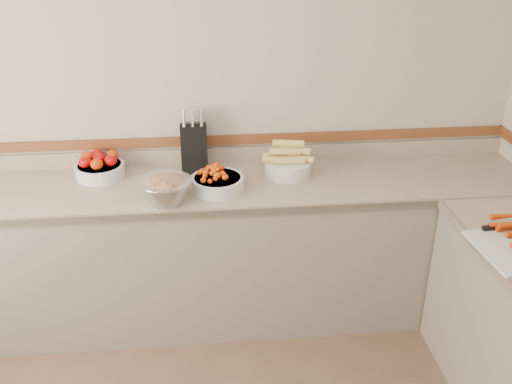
{
  "coord_description": "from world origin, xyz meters",
  "views": [
    {
      "loc": [
        0.09,
        -1.29,
        2.31
      ],
      "look_at": [
        0.35,
        1.35,
        1.0
      ],
      "focal_mm": 40.0,
      "sensor_mm": 36.0,
      "label": 1
    }
  ],
  "objects": [
    {
      "name": "counter_back",
      "position": [
        0.0,
        1.68,
        0.45
      ],
      "size": [
        4.0,
        0.65,
        1.08
      ],
      "color": "gray",
      "rests_on": "ground_plane"
    },
    {
      "name": "knife_block",
      "position": [
        0.03,
        1.9,
        1.05
      ],
      "size": [
        0.16,
        0.19,
        0.38
      ],
      "color": "black",
      "rests_on": "counter_back"
    },
    {
      "name": "rhubarb_bowl",
      "position": [
        -0.12,
        1.47,
        0.98
      ],
      "size": [
        0.29,
        0.29,
        0.16
      ],
      "color": "#B2B2BA",
      "rests_on": "counter_back"
    },
    {
      "name": "corn_bowl",
      "position": [
        0.58,
        1.78,
        0.97
      ],
      "size": [
        0.31,
        0.28,
        0.21
      ],
      "color": "silver",
      "rests_on": "counter_back"
    },
    {
      "name": "tomato_bowl",
      "position": [
        -0.53,
        1.85,
        0.96
      ],
      "size": [
        0.29,
        0.29,
        0.14
      ],
      "color": "silver",
      "rests_on": "counter_back"
    },
    {
      "name": "back_wall",
      "position": [
        0.0,
        2.0,
        1.3
      ],
      "size": [
        4.0,
        0.0,
        4.0
      ],
      "primitive_type": "plane",
      "rotation": [
        1.57,
        0.0,
        0.0
      ],
      "color": "#B2A893",
      "rests_on": "ground_plane"
    },
    {
      "name": "cherry_tomato_bowl",
      "position": [
        0.16,
        1.6,
        0.95
      ],
      "size": [
        0.3,
        0.3,
        0.17
      ],
      "color": "silver",
      "rests_on": "counter_back"
    }
  ]
}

